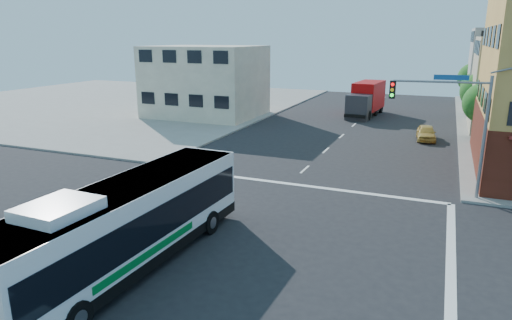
% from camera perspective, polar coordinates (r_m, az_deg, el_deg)
% --- Properties ---
extents(ground, '(120.00, 120.00, 0.00)m').
position_cam_1_polar(ground, '(20.77, -4.40, -10.55)').
color(ground, black).
rests_on(ground, ground).
extents(sidewalk_nw, '(50.00, 50.00, 0.15)m').
position_cam_1_polar(sidewalk_nw, '(68.16, -17.61, 6.94)').
color(sidewalk_nw, gray).
rests_on(sidewalk_nw, ground).
extents(building_west, '(12.06, 10.06, 8.00)m').
position_cam_1_polar(building_west, '(53.42, -6.31, 9.72)').
color(building_west, beige).
rests_on(building_west, ground).
extents(signal_mast_ne, '(7.91, 1.13, 8.07)m').
position_cam_1_polar(signal_mast_ne, '(27.54, 23.41, 5.54)').
color(signal_mast_ne, gray).
rests_on(signal_mast_ne, ground).
extents(street_tree_a, '(3.60, 3.60, 5.53)m').
position_cam_1_polar(street_tree_a, '(45.00, 26.78, 6.66)').
color(street_tree_a, '#362113').
rests_on(street_tree_a, ground).
extents(street_tree_b, '(3.80, 3.80, 5.79)m').
position_cam_1_polar(street_tree_b, '(52.91, 26.28, 7.94)').
color(street_tree_b, '#362113').
rests_on(street_tree_b, ground).
extents(street_tree_c, '(3.40, 3.40, 5.29)m').
position_cam_1_polar(street_tree_c, '(60.89, 25.86, 8.46)').
color(street_tree_c, '#362113').
rests_on(street_tree_c, ground).
extents(street_tree_d, '(4.00, 4.00, 6.03)m').
position_cam_1_polar(street_tree_d, '(68.82, 25.61, 9.45)').
color(street_tree_d, '#362113').
rests_on(street_tree_d, ground).
extents(transit_bus, '(3.21, 13.02, 3.83)m').
position_cam_1_polar(transit_bus, '(18.80, -15.70, -7.69)').
color(transit_bus, black).
rests_on(transit_bus, ground).
extents(box_truck, '(3.28, 8.78, 3.86)m').
position_cam_1_polar(box_truck, '(55.22, 13.59, 7.34)').
color(box_truck, '#2B2A2F').
rests_on(box_truck, ground).
extents(parked_car, '(1.93, 4.05, 1.34)m').
position_cam_1_polar(parked_car, '(43.70, 20.50, 3.21)').
color(parked_car, gold).
rests_on(parked_car, ground).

